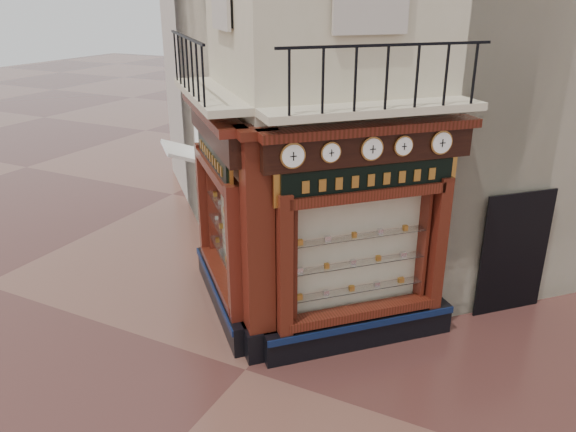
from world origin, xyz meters
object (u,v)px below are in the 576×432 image
Objects in this scene: clock_a at (293,156)px; corner_pilaster at (258,252)px; clock_b at (331,152)px; clock_d at (403,146)px; clock_c at (372,149)px; clock_e at (441,142)px; awning at (189,249)px; signboard_right at (369,179)px; signboard_left at (214,156)px.

corner_pilaster is at bearing 135.79° from clock_a.
clock_d reaches higher than clock_b.
clock_a is at bearing -180.00° from clock_b.
clock_c reaches higher than clock_b.
clock_e is 7.14m from awning.
signboard_left is at bearing 135.00° from signboard_right.
signboard_right is at bearing -135.00° from signboard_left.
corner_pilaster is 10.16× the size of clock_a.
corner_pilaster is 12.20× the size of clock_d.
clock_d is at bearing -151.75° from awning.
clock_a is at bearing -180.00° from clock_c.
awning is (-5.18, 2.05, -3.62)m from clock_c.
clock_c is 6.64m from awning.
clock_b is at bearing -163.28° from awning.
corner_pilaster is 2.01× the size of signboard_left.
signboard_right is at bearing -10.25° from corner_pilaster.
awning is at bearing 106.72° from clock_b.
clock_b is (1.03, 0.43, 1.67)m from corner_pilaster.
clock_c reaches higher than signboard_left.
clock_e is at bearing -146.18° from awning.
clock_e is 0.28× the size of awning.
corner_pilaster reaches higher than clock_a.
corner_pilaster is 2.83m from clock_d.
awning is at bearing 123.82° from clock_e.
corner_pilaster is 2.43m from clock_c.
signboard_right is (-0.43, -0.27, -0.52)m from clock_d.
clock_d is 0.16× the size of signboard_left.
clock_e reaches higher than signboard_right.
corner_pilaster is 3.39m from clock_e.
clock_c is (0.90, 0.90, -0.00)m from clock_a.
awning is at bearing 113.39° from clock_c.
signboard_left reaches higher than awning.
clock_d is 3.40m from signboard_left.
corner_pilaster is at bearing -173.91° from awning.
clock_d is 0.24× the size of awning.
clock_c is at bearing 0.00° from clock_b.
clock_a is 6.33m from awning.
signboard_left is (-2.97, 0.11, -0.52)m from clock_c.
clock_d is 0.73m from signboard_right.
awning is at bearing 100.41° from clock_a.
clock_c is (0.48, 0.48, -0.00)m from clock_b.
clock_d is 0.84× the size of clock_e.
clock_d reaches higher than signboard_right.
signboard_left is at bearing -176.42° from awning.
corner_pilaster is at bearing 171.69° from clock_e.
clock_e is (1.34, 1.34, 0.00)m from clock_b.
clock_b reaches higher than awning.
clock_a is 1.04× the size of clock_c.
clock_e reaches higher than clock_c.
corner_pilaster is at bearing 169.75° from signboard_right.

